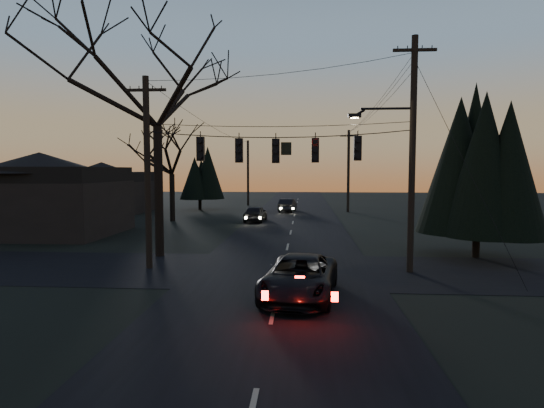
# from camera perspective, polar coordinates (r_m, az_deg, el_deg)

# --- Properties ---
(ground_plane) EXTENTS (160.00, 160.00, 0.00)m
(ground_plane) POSITION_cam_1_polar(r_m,az_deg,el_deg) (10.70, -1.41, -20.10)
(ground_plane) COLOR black
(main_road) EXTENTS (8.00, 120.00, 0.02)m
(main_road) POSITION_cam_1_polar(r_m,az_deg,el_deg) (30.04, 2.25, -4.12)
(main_road) COLOR black
(main_road) RESTS_ON ground
(cross_road) EXTENTS (60.00, 7.00, 0.02)m
(cross_road) POSITION_cam_1_polar(r_m,az_deg,el_deg) (20.21, 1.33, -8.29)
(cross_road) COLOR black
(cross_road) RESTS_ON ground
(utility_pole_right) EXTENTS (5.00, 0.30, 10.00)m
(utility_pole_right) POSITION_cam_1_polar(r_m,az_deg,el_deg) (20.70, 16.88, -8.20)
(utility_pole_right) COLOR black
(utility_pole_right) RESTS_ON ground
(utility_pole_left) EXTENTS (1.80, 0.30, 8.50)m
(utility_pole_left) POSITION_cam_1_polar(r_m,az_deg,el_deg) (21.35, -15.13, -7.78)
(utility_pole_left) COLOR black
(utility_pole_left) RESTS_ON ground
(utility_pole_far_r) EXTENTS (1.80, 0.30, 8.50)m
(utility_pole_far_r) POSITION_cam_1_polar(r_m,az_deg,el_deg) (48.12, 9.50, -1.00)
(utility_pole_far_r) COLOR black
(utility_pole_far_r) RESTS_ON ground
(utility_pole_far_l) EXTENTS (0.30, 0.30, 8.00)m
(utility_pole_far_l) POSITION_cam_1_polar(r_m,az_deg,el_deg) (56.31, -3.01, -0.18)
(utility_pole_far_l) COLOR black
(utility_pole_far_l) RESTS_ON ground
(span_signal_assembly) EXTENTS (11.50, 0.44, 1.53)m
(span_signal_assembly) POSITION_cam_1_polar(r_m,az_deg,el_deg) (19.75, 0.66, 6.84)
(span_signal_assembly) COLOR black
(span_signal_assembly) RESTS_ON ground
(bare_tree_left) EXTENTS (9.56, 9.56, 13.20)m
(bare_tree_left) POSITION_cam_1_polar(r_m,az_deg,el_deg) (24.21, -14.30, 15.64)
(bare_tree_left) COLOR black
(bare_tree_left) RESTS_ON ground
(evergreen_right) EXTENTS (4.25, 4.25, 7.90)m
(evergreen_right) POSITION_cam_1_polar(r_m,az_deg,el_deg) (24.81, 24.50, 4.22)
(evergreen_right) COLOR black
(evergreen_right) RESTS_ON ground
(bare_tree_dist) EXTENTS (6.43, 6.43, 8.13)m
(bare_tree_dist) POSITION_cam_1_polar(r_m,az_deg,el_deg) (39.87, -12.49, 6.03)
(bare_tree_dist) COLOR black
(bare_tree_dist) RESTS_ON ground
(evergreen_dist) EXTENTS (3.84, 3.84, 6.20)m
(evergreen_dist) POSITION_cam_1_polar(r_m,az_deg,el_deg) (50.84, -9.07, 3.45)
(evergreen_dist) COLOR black
(evergreen_dist) RESTS_ON ground
(house_left_near) EXTENTS (10.00, 8.00, 5.60)m
(house_left_near) POSITION_cam_1_polar(r_m,az_deg,el_deg) (34.74, -27.03, 1.18)
(house_left_near) COLOR black
(house_left_near) RESTS_ON ground
(house_left_far) EXTENTS (9.00, 7.00, 5.20)m
(house_left_far) POSITION_cam_1_polar(r_m,az_deg,el_deg) (50.30, -20.54, 1.98)
(house_left_far) COLOR black
(house_left_far) RESTS_ON ground
(suv_near) EXTENTS (2.97, 5.34, 1.41)m
(suv_near) POSITION_cam_1_polar(r_m,az_deg,el_deg) (15.90, 3.51, -9.20)
(suv_near) COLOR black
(suv_near) RESTS_ON ground
(sedan_oncoming_a) EXTENTS (1.89, 4.14, 1.38)m
(sedan_oncoming_a) POSITION_cam_1_polar(r_m,az_deg,el_deg) (38.63, -2.09, -1.22)
(sedan_oncoming_a) COLOR black
(sedan_oncoming_a) RESTS_ON ground
(sedan_oncoming_b) EXTENTS (1.91, 4.26, 1.36)m
(sedan_oncoming_b) POSITION_cam_1_polar(r_m,az_deg,el_deg) (47.67, 1.97, -0.17)
(sedan_oncoming_b) COLOR black
(sedan_oncoming_b) RESTS_ON ground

